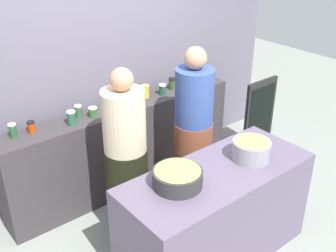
{
  "coord_description": "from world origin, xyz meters",
  "views": [
    {
      "loc": [
        -2.09,
        -2.23,
        2.76
      ],
      "look_at": [
        0.0,
        0.35,
        1.05
      ],
      "focal_mm": 44.13,
      "sensor_mm": 36.0,
      "label": 1
    }
  ],
  "objects_px": {
    "preserve_jar_9": "(189,82)",
    "cooking_pot_center": "(251,150)",
    "preserve_jar_1": "(31,127)",
    "cook_with_tongs": "(126,165)",
    "preserve_jar_2": "(71,118)",
    "preserve_jar_7": "(163,89)",
    "cooking_pot_left": "(177,178)",
    "preserve_jar_3": "(78,111)",
    "preserve_jar_4": "(93,112)",
    "chalkboard_sign": "(259,120)",
    "preserve_jar_5": "(117,103)",
    "preserve_jar_6": "(145,91)",
    "preserve_jar_0": "(13,130)",
    "preserve_jar_10": "(199,78)",
    "cook_in_cap": "(193,136)",
    "preserve_jar_8": "(172,83)"
  },
  "relations": [
    {
      "from": "preserve_jar_1",
      "to": "preserve_jar_3",
      "type": "relative_size",
      "value": 0.9
    },
    {
      "from": "preserve_jar_8",
      "to": "preserve_jar_10",
      "type": "height_order",
      "value": "preserve_jar_10"
    },
    {
      "from": "preserve_jar_4",
      "to": "chalkboard_sign",
      "type": "distance_m",
      "value": 2.1
    },
    {
      "from": "preserve_jar_8",
      "to": "chalkboard_sign",
      "type": "bearing_deg",
      "value": -32.06
    },
    {
      "from": "preserve_jar_2",
      "to": "preserve_jar_10",
      "type": "xyz_separation_m",
      "value": [
        1.64,
        0.01,
        0.0
      ]
    },
    {
      "from": "preserve_jar_3",
      "to": "preserve_jar_4",
      "type": "height_order",
      "value": "preserve_jar_3"
    },
    {
      "from": "preserve_jar_3",
      "to": "cook_with_tongs",
      "type": "height_order",
      "value": "cook_with_tongs"
    },
    {
      "from": "preserve_jar_2",
      "to": "preserve_jar_3",
      "type": "relative_size",
      "value": 1.12
    },
    {
      "from": "preserve_jar_5",
      "to": "preserve_jar_7",
      "type": "relative_size",
      "value": 1.03
    },
    {
      "from": "cook_in_cap",
      "to": "preserve_jar_4",
      "type": "bearing_deg",
      "value": 140.41
    },
    {
      "from": "preserve_jar_2",
      "to": "preserve_jar_8",
      "type": "xyz_separation_m",
      "value": [
        1.31,
        0.09,
        -0.0
      ]
    },
    {
      "from": "cooking_pot_left",
      "to": "cook_with_tongs",
      "type": "relative_size",
      "value": 0.23
    },
    {
      "from": "preserve_jar_5",
      "to": "cooking_pot_left",
      "type": "distance_m",
      "value": 1.37
    },
    {
      "from": "cook_in_cap",
      "to": "chalkboard_sign",
      "type": "bearing_deg",
      "value": 5.88
    },
    {
      "from": "preserve_jar_7",
      "to": "cooking_pot_center",
      "type": "distance_m",
      "value": 1.42
    },
    {
      "from": "cook_with_tongs",
      "to": "preserve_jar_8",
      "type": "bearing_deg",
      "value": 32.05
    },
    {
      "from": "preserve_jar_3",
      "to": "preserve_jar_4",
      "type": "relative_size",
      "value": 1.25
    },
    {
      "from": "preserve_jar_3",
      "to": "preserve_jar_2",
      "type": "bearing_deg",
      "value": -140.04
    },
    {
      "from": "preserve_jar_2",
      "to": "preserve_jar_1",
      "type": "bearing_deg",
      "value": 166.12
    },
    {
      "from": "preserve_jar_7",
      "to": "cooking_pot_center",
      "type": "relative_size",
      "value": 0.37
    },
    {
      "from": "preserve_jar_9",
      "to": "cooking_pot_center",
      "type": "bearing_deg",
      "value": -110.88
    },
    {
      "from": "preserve_jar_3",
      "to": "preserve_jar_4",
      "type": "xyz_separation_m",
      "value": [
        0.12,
        -0.08,
        -0.01
      ]
    },
    {
      "from": "preserve_jar_2",
      "to": "preserve_jar_6",
      "type": "relative_size",
      "value": 0.99
    },
    {
      "from": "preserve_jar_2",
      "to": "preserve_jar_7",
      "type": "relative_size",
      "value": 1.15
    },
    {
      "from": "cooking_pot_center",
      "to": "cook_with_tongs",
      "type": "xyz_separation_m",
      "value": [
        -0.76,
        0.78,
        -0.23
      ]
    },
    {
      "from": "preserve_jar_4",
      "to": "preserve_jar_9",
      "type": "distance_m",
      "value": 1.24
    },
    {
      "from": "preserve_jar_2",
      "to": "cooking_pot_left",
      "type": "xyz_separation_m",
      "value": [
        0.22,
        -1.29,
        -0.09
      ]
    },
    {
      "from": "preserve_jar_6",
      "to": "preserve_jar_0",
      "type": "bearing_deg",
      "value": 179.45
    },
    {
      "from": "preserve_jar_0",
      "to": "preserve_jar_4",
      "type": "height_order",
      "value": "preserve_jar_0"
    },
    {
      "from": "preserve_jar_5",
      "to": "preserve_jar_8",
      "type": "bearing_deg",
      "value": 3.29
    },
    {
      "from": "preserve_jar_7",
      "to": "cooking_pot_left",
      "type": "height_order",
      "value": "preserve_jar_7"
    },
    {
      "from": "preserve_jar_3",
      "to": "cooking_pot_left",
      "type": "distance_m",
      "value": 1.4
    },
    {
      "from": "preserve_jar_3",
      "to": "chalkboard_sign",
      "type": "bearing_deg",
      "value": -15.73
    },
    {
      "from": "preserve_jar_10",
      "to": "cook_with_tongs",
      "type": "xyz_separation_m",
      "value": [
        -1.45,
        -0.62,
        -0.3
      ]
    },
    {
      "from": "preserve_jar_5",
      "to": "chalkboard_sign",
      "type": "height_order",
      "value": "preserve_jar_5"
    },
    {
      "from": "preserve_jar_1",
      "to": "cook_with_tongs",
      "type": "bearing_deg",
      "value": -51.45
    },
    {
      "from": "preserve_jar_0",
      "to": "cooking_pot_left",
      "type": "height_order",
      "value": "preserve_jar_0"
    },
    {
      "from": "preserve_jar_1",
      "to": "preserve_jar_6",
      "type": "distance_m",
      "value": 1.29
    },
    {
      "from": "preserve_jar_6",
      "to": "cook_in_cap",
      "type": "relative_size",
      "value": 0.08
    },
    {
      "from": "preserve_jar_2",
      "to": "preserve_jar_8",
      "type": "height_order",
      "value": "preserve_jar_2"
    },
    {
      "from": "preserve_jar_10",
      "to": "cook_in_cap",
      "type": "xyz_separation_m",
      "value": [
        -0.64,
        -0.62,
        -0.29
      ]
    },
    {
      "from": "preserve_jar_7",
      "to": "cook_with_tongs",
      "type": "height_order",
      "value": "cook_with_tongs"
    },
    {
      "from": "preserve_jar_1",
      "to": "preserve_jar_9",
      "type": "bearing_deg",
      "value": -2.8
    },
    {
      "from": "preserve_jar_9",
      "to": "preserve_jar_8",
      "type": "bearing_deg",
      "value": 153.31
    },
    {
      "from": "preserve_jar_7",
      "to": "cooking_pot_left",
      "type": "distance_m",
      "value": 1.6
    },
    {
      "from": "preserve_jar_2",
      "to": "preserve_jar_7",
      "type": "distance_m",
      "value": 1.12
    },
    {
      "from": "preserve_jar_0",
      "to": "preserve_jar_2",
      "type": "height_order",
      "value": "preserve_jar_2"
    },
    {
      "from": "preserve_jar_4",
      "to": "preserve_jar_8",
      "type": "height_order",
      "value": "preserve_jar_8"
    },
    {
      "from": "preserve_jar_1",
      "to": "preserve_jar_5",
      "type": "relative_size",
      "value": 0.91
    },
    {
      "from": "preserve_jar_7",
      "to": "preserve_jar_10",
      "type": "height_order",
      "value": "preserve_jar_10"
    }
  ]
}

